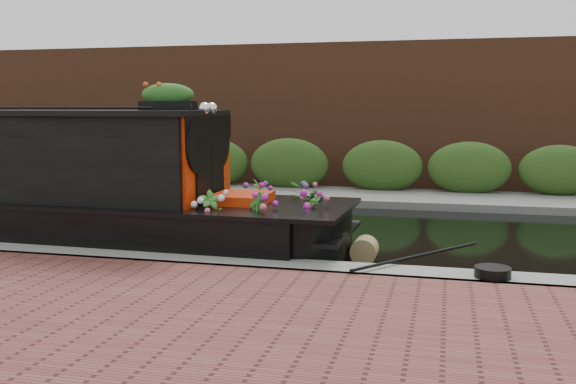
# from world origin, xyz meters

# --- Properties ---
(ground) EXTENTS (80.00, 80.00, 0.00)m
(ground) POSITION_xyz_m (0.00, 0.00, 0.00)
(ground) COLOR black
(ground) RESTS_ON ground
(near_bank_coping) EXTENTS (40.00, 0.60, 0.50)m
(near_bank_coping) POSITION_xyz_m (0.00, -3.30, 0.00)
(near_bank_coping) COLOR gray
(near_bank_coping) RESTS_ON ground
(far_bank_path) EXTENTS (40.00, 2.40, 0.34)m
(far_bank_path) POSITION_xyz_m (0.00, 4.20, 0.00)
(far_bank_path) COLOR slate
(far_bank_path) RESTS_ON ground
(far_hedge) EXTENTS (40.00, 1.10, 2.80)m
(far_hedge) POSITION_xyz_m (0.00, 5.10, 0.00)
(far_hedge) COLOR #2B4C19
(far_hedge) RESTS_ON ground
(far_brick_wall) EXTENTS (40.00, 1.00, 8.00)m
(far_brick_wall) POSITION_xyz_m (0.00, 7.20, 0.00)
(far_brick_wall) COLOR brown
(far_brick_wall) RESTS_ON ground
(rope_fender) EXTENTS (0.37, 0.40, 0.37)m
(rope_fender) POSITION_xyz_m (2.76, -2.00, 0.19)
(rope_fender) COLOR olive
(rope_fender) RESTS_ON ground
(coiled_mooring_rope) EXTENTS (0.42, 0.42, 0.12)m
(coiled_mooring_rope) POSITION_xyz_m (4.43, -3.34, 0.31)
(coiled_mooring_rope) COLOR black
(coiled_mooring_rope) RESTS_ON near_bank_coping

